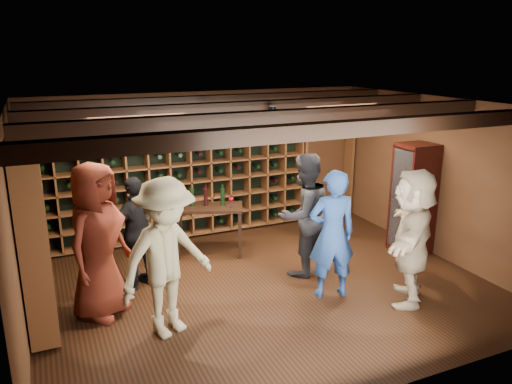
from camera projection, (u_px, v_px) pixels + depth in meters
name	position (u px, v px, depth m)	size (l,w,h in m)	color
ground	(264.00, 286.00, 6.97)	(6.00, 6.00, 0.00)	black
room_shell	(263.00, 112.00, 6.35)	(6.00, 6.00, 6.00)	brown
wine_rack_back	(179.00, 173.00, 8.50)	(4.65, 0.30, 2.20)	brown
wine_rack_left	(33.00, 217.00, 6.28)	(0.30, 2.65, 2.20)	brown
crate_shelf	(328.00, 137.00, 9.52)	(1.20, 0.32, 2.07)	brown
display_cabinet	(413.00, 201.00, 7.97)	(0.55, 0.50, 1.75)	black
man_blue_shirt	(332.00, 234.00, 6.49)	(0.63, 0.41, 1.73)	navy
man_grey_suit	(304.00, 215.00, 7.15)	(0.87, 0.68, 1.79)	black
guest_red_floral	(97.00, 241.00, 5.98)	(0.95, 0.62, 1.94)	maroon
guest_woman_black	(138.00, 233.00, 6.78)	(0.92, 0.38, 1.57)	black
guest_khaki	(167.00, 258.00, 5.58)	(1.20, 0.69, 1.86)	#978E68
guest_beige	(412.00, 236.00, 6.35)	(1.65, 0.53, 1.78)	tan
tasting_table	(209.00, 211.00, 7.90)	(1.18, 0.88, 1.08)	black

